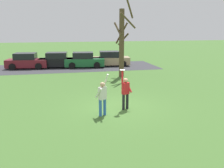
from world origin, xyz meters
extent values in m
plane|color=#426B2D|center=(0.00, 0.00, 0.00)|extent=(120.00, 120.00, 0.00)
cylinder|color=black|center=(0.38, -0.26, 0.41)|extent=(0.14, 0.14, 0.82)
cylinder|color=black|center=(0.14, -0.38, 0.41)|extent=(0.14, 0.14, 0.82)
cube|color=red|center=(0.26, -0.32, 1.12)|extent=(0.42, 0.36, 0.60)
sphere|color=tan|center=(0.26, -0.32, 1.53)|extent=(0.23, 0.23, 0.23)
cylinder|color=red|center=(0.46, -0.22, 1.17)|extent=(0.27, 0.46, 0.59)
cylinder|color=red|center=(0.06, -0.42, 1.75)|extent=(0.09, 0.09, 0.66)
cylinder|color=#3366B7|center=(-1.18, -1.05, 0.41)|extent=(0.14, 0.14, 0.82)
cylinder|color=#3366B7|center=(-0.94, -0.93, 0.41)|extent=(0.14, 0.14, 0.82)
cube|color=silver|center=(-1.06, -0.99, 1.12)|extent=(0.42, 0.36, 0.60)
sphere|color=tan|center=(-1.06, -0.99, 1.53)|extent=(0.23, 0.23, 0.23)
cylinder|color=silver|center=(-1.26, -1.09, 1.17)|extent=(0.27, 0.46, 0.59)
cylinder|color=silver|center=(-0.86, -0.89, 1.72)|extent=(0.21, 0.33, 0.65)
cylinder|color=white|center=(0.06, -0.42, 2.09)|extent=(0.27, 0.27, 0.02)
cube|color=maroon|center=(-6.20, 14.27, 0.55)|extent=(4.28, 2.25, 0.80)
cube|color=black|center=(-6.35, 14.29, 1.27)|extent=(2.27, 1.86, 0.64)
cylinder|color=black|center=(-4.84, 15.03, 0.33)|extent=(0.68, 0.29, 0.66)
cylinder|color=black|center=(-5.04, 13.22, 0.33)|extent=(0.68, 0.29, 0.66)
cylinder|color=black|center=(-7.37, 15.32, 0.33)|extent=(0.68, 0.29, 0.66)
cylinder|color=black|center=(-7.57, 13.51, 0.33)|extent=(0.68, 0.29, 0.66)
cube|color=black|center=(-3.06, 14.20, 0.55)|extent=(4.28, 2.25, 0.80)
cube|color=black|center=(-3.21, 14.22, 1.27)|extent=(2.27, 1.86, 0.64)
cylinder|color=black|center=(-1.70, 14.96, 0.33)|extent=(0.68, 0.29, 0.66)
cylinder|color=black|center=(-1.90, 13.15, 0.33)|extent=(0.68, 0.29, 0.66)
cylinder|color=black|center=(-4.22, 15.25, 0.33)|extent=(0.68, 0.29, 0.66)
cylinder|color=black|center=(-4.43, 13.44, 0.33)|extent=(0.68, 0.29, 0.66)
cube|color=#1E6633|center=(-0.35, 13.76, 0.55)|extent=(4.28, 2.25, 0.80)
cube|color=black|center=(-0.50, 13.78, 1.27)|extent=(2.27, 1.86, 0.64)
cylinder|color=black|center=(1.01, 14.52, 0.33)|extent=(0.68, 0.29, 0.66)
cylinder|color=black|center=(0.81, 12.71, 0.33)|extent=(0.68, 0.29, 0.66)
cylinder|color=black|center=(-1.51, 14.81, 0.33)|extent=(0.68, 0.29, 0.66)
cylinder|color=black|center=(-1.72, 13.00, 0.33)|extent=(0.68, 0.29, 0.66)
cube|color=tan|center=(2.57, 14.21, 0.55)|extent=(4.28, 2.25, 0.80)
cube|color=black|center=(2.42, 14.23, 1.27)|extent=(2.27, 1.86, 0.64)
cylinder|color=black|center=(3.94, 14.97, 0.33)|extent=(0.68, 0.29, 0.66)
cylinder|color=black|center=(3.73, 13.16, 0.33)|extent=(0.68, 0.29, 0.66)
cylinder|color=black|center=(1.41, 15.26, 0.33)|extent=(0.68, 0.29, 0.66)
cylinder|color=black|center=(1.21, 13.45, 0.33)|extent=(0.68, 0.29, 0.66)
cube|color=#38383D|center=(-1.78, 13.93, 0.00)|extent=(18.31, 6.40, 0.01)
cylinder|color=brown|center=(2.20, 8.02, 2.81)|extent=(0.42, 0.42, 5.63)
cylinder|color=brown|center=(2.53, 7.32, 4.68)|extent=(1.53, 0.82, 1.27)
cylinder|color=brown|center=(2.31, 8.47, 3.66)|extent=(1.06, 0.40, 1.79)
cylinder|color=brown|center=(1.81, 7.85, 4.02)|extent=(0.50, 0.94, 1.08)
cylinder|color=brown|center=(2.44, 8.38, 3.17)|extent=(0.90, 0.67, 1.06)
cylinder|color=brown|center=(2.68, 7.57, 5.76)|extent=(1.07, 1.15, 1.81)
camera|label=1|loc=(-2.98, -11.92, 4.16)|focal=38.99mm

